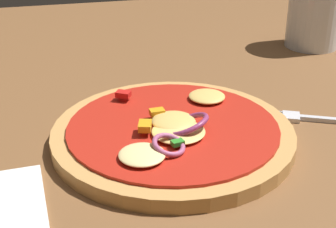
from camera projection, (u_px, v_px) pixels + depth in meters
dining_table at (117, 141)px, 0.52m from camera, size 1.27×1.09×0.03m
pizza at (173, 133)px, 0.49m from camera, size 0.24×0.24×0.04m
fork at (328, 120)px, 0.53m from camera, size 0.17×0.09×0.00m
beer_glass at (315, 9)px, 0.73m from camera, size 0.08×0.08×0.12m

